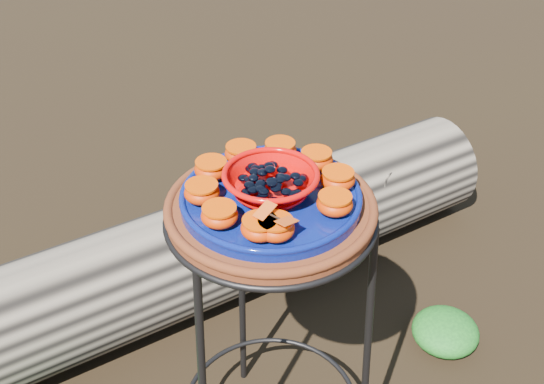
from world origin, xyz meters
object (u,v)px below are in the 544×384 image
object	(u,v)px
plant_stand	(271,345)
driftwood_log	(232,242)
terracotta_saucer	(271,210)
red_bowl	(271,183)
cobalt_plate	(271,199)

from	to	relation	value
plant_stand	driftwood_log	bearing A→B (deg)	81.68
plant_stand	terracotta_saucer	distance (m)	0.37
terracotta_saucer	plant_stand	bearing A→B (deg)	0.00
red_bowl	driftwood_log	xyz separation A→B (m)	(0.09, 0.59, -0.61)
plant_stand	cobalt_plate	bearing A→B (deg)	0.00
plant_stand	terracotta_saucer	bearing A→B (deg)	0.00
terracotta_saucer	cobalt_plate	distance (m)	0.03
plant_stand	cobalt_plate	size ratio (longest dim) A/B	2.10
driftwood_log	red_bowl	bearing A→B (deg)	-98.32
terracotta_saucer	red_bowl	size ratio (longest dim) A/B	2.33
plant_stand	red_bowl	world-z (taller)	red_bowl
cobalt_plate	red_bowl	distance (m)	0.03
terracotta_saucer	cobalt_plate	size ratio (longest dim) A/B	1.17
terracotta_saucer	cobalt_plate	xyz separation A→B (m)	(0.00, 0.00, 0.03)
plant_stand	driftwood_log	world-z (taller)	plant_stand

